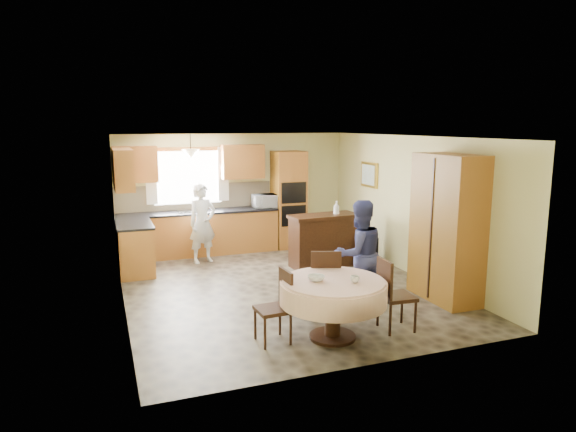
{
  "coord_description": "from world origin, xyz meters",
  "views": [
    {
      "loc": [
        -2.75,
        -7.78,
        2.71
      ],
      "look_at": [
        0.25,
        0.3,
        1.15
      ],
      "focal_mm": 32.0,
      "sensor_mm": 36.0,
      "label": 1
    }
  ],
  "objects_px": {
    "oven_tower": "(289,200)",
    "chair_left": "(278,303)",
    "person_sink": "(202,223)",
    "chair_back": "(325,281)",
    "dining_table": "(333,293)",
    "person_dining": "(359,254)",
    "chair_right": "(392,291)",
    "sideboard": "(324,242)",
    "cupboard": "(447,228)"
  },
  "relations": [
    {
      "from": "oven_tower",
      "to": "chair_left",
      "type": "bearing_deg",
      "value": -111.9
    },
    {
      "from": "chair_left",
      "to": "person_sink",
      "type": "xyz_separation_m",
      "value": [
        -0.15,
        4.07,
        0.27
      ]
    },
    {
      "from": "chair_back",
      "to": "person_sink",
      "type": "height_order",
      "value": "person_sink"
    },
    {
      "from": "oven_tower",
      "to": "dining_table",
      "type": "xyz_separation_m",
      "value": [
        -1.21,
        -4.86,
        -0.46
      ]
    },
    {
      "from": "chair_back",
      "to": "person_dining",
      "type": "relative_size",
      "value": 0.62
    },
    {
      "from": "chair_right",
      "to": "person_sink",
      "type": "relative_size",
      "value": 0.62
    },
    {
      "from": "sideboard",
      "to": "person_dining",
      "type": "distance_m",
      "value": 2.26
    },
    {
      "from": "cupboard",
      "to": "chair_back",
      "type": "bearing_deg",
      "value": -177.07
    },
    {
      "from": "dining_table",
      "to": "person_sink",
      "type": "bearing_deg",
      "value": 101.18
    },
    {
      "from": "person_dining",
      "to": "dining_table",
      "type": "bearing_deg",
      "value": 44.3
    },
    {
      "from": "cupboard",
      "to": "person_dining",
      "type": "height_order",
      "value": "cupboard"
    },
    {
      "from": "chair_left",
      "to": "chair_back",
      "type": "distance_m",
      "value": 1.0
    },
    {
      "from": "chair_left",
      "to": "dining_table",
      "type": "bearing_deg",
      "value": 73.6
    },
    {
      "from": "oven_tower",
      "to": "chair_left",
      "type": "xyz_separation_m",
      "value": [
        -1.89,
        -4.71,
        -0.55
      ]
    },
    {
      "from": "chair_left",
      "to": "person_sink",
      "type": "relative_size",
      "value": 0.59
    },
    {
      "from": "cupboard",
      "to": "person_sink",
      "type": "height_order",
      "value": "cupboard"
    },
    {
      "from": "chair_left",
      "to": "person_sink",
      "type": "distance_m",
      "value": 4.08
    },
    {
      "from": "oven_tower",
      "to": "person_sink",
      "type": "relative_size",
      "value": 1.36
    },
    {
      "from": "sideboard",
      "to": "cupboard",
      "type": "bearing_deg",
      "value": -70.77
    },
    {
      "from": "chair_back",
      "to": "oven_tower",
      "type": "bearing_deg",
      "value": -83.28
    },
    {
      "from": "dining_table",
      "to": "chair_left",
      "type": "distance_m",
      "value": 0.7
    },
    {
      "from": "person_sink",
      "to": "cupboard",
      "type": "bearing_deg",
      "value": -64.49
    },
    {
      "from": "oven_tower",
      "to": "person_dining",
      "type": "distance_m",
      "value": 3.96
    },
    {
      "from": "person_sink",
      "to": "person_dining",
      "type": "relative_size",
      "value": 0.97
    },
    {
      "from": "cupboard",
      "to": "chair_back",
      "type": "height_order",
      "value": "cupboard"
    },
    {
      "from": "oven_tower",
      "to": "person_sink",
      "type": "xyz_separation_m",
      "value": [
        -2.05,
        -0.64,
        -0.28
      ]
    },
    {
      "from": "dining_table",
      "to": "sideboard",
      "type": "bearing_deg",
      "value": 67.74
    },
    {
      "from": "dining_table",
      "to": "chair_left",
      "type": "bearing_deg",
      "value": 167.2
    },
    {
      "from": "chair_left",
      "to": "person_dining",
      "type": "xyz_separation_m",
      "value": [
        1.54,
        0.77,
        0.3
      ]
    },
    {
      "from": "person_sink",
      "to": "chair_left",
      "type": "bearing_deg",
      "value": -104.31
    },
    {
      "from": "sideboard",
      "to": "chair_left",
      "type": "relative_size",
      "value": 1.44
    },
    {
      "from": "chair_back",
      "to": "person_dining",
      "type": "distance_m",
      "value": 0.77
    },
    {
      "from": "cupboard",
      "to": "chair_right",
      "type": "height_order",
      "value": "cupboard"
    },
    {
      "from": "oven_tower",
      "to": "chair_right",
      "type": "height_order",
      "value": "oven_tower"
    },
    {
      "from": "oven_tower",
      "to": "sideboard",
      "type": "relative_size",
      "value": 1.6
    },
    {
      "from": "chair_left",
      "to": "chair_back",
      "type": "height_order",
      "value": "chair_back"
    },
    {
      "from": "oven_tower",
      "to": "chair_back",
      "type": "distance_m",
      "value": 4.36
    },
    {
      "from": "cupboard",
      "to": "chair_right",
      "type": "relative_size",
      "value": 2.32
    },
    {
      "from": "sideboard",
      "to": "dining_table",
      "type": "bearing_deg",
      "value": -115.95
    },
    {
      "from": "oven_tower",
      "to": "chair_left",
      "type": "distance_m",
      "value": 5.1
    },
    {
      "from": "cupboard",
      "to": "chair_left",
      "type": "height_order",
      "value": "cupboard"
    },
    {
      "from": "chair_back",
      "to": "cupboard",
      "type": "bearing_deg",
      "value": -156.69
    },
    {
      "from": "sideboard",
      "to": "chair_back",
      "type": "bearing_deg",
      "value": -117.49
    },
    {
      "from": "oven_tower",
      "to": "dining_table",
      "type": "relative_size",
      "value": 1.57
    },
    {
      "from": "chair_back",
      "to": "person_sink",
      "type": "xyz_separation_m",
      "value": [
        -1.02,
        3.57,
        0.23
      ]
    },
    {
      "from": "oven_tower",
      "to": "sideboard",
      "type": "height_order",
      "value": "oven_tower"
    },
    {
      "from": "dining_table",
      "to": "oven_tower",
      "type": "bearing_deg",
      "value": 76.01
    },
    {
      "from": "person_sink",
      "to": "dining_table",
      "type": "bearing_deg",
      "value": -95.29
    },
    {
      "from": "dining_table",
      "to": "person_dining",
      "type": "height_order",
      "value": "person_dining"
    },
    {
      "from": "chair_left",
      "to": "chair_back",
      "type": "bearing_deg",
      "value": 116.08
    }
  ]
}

